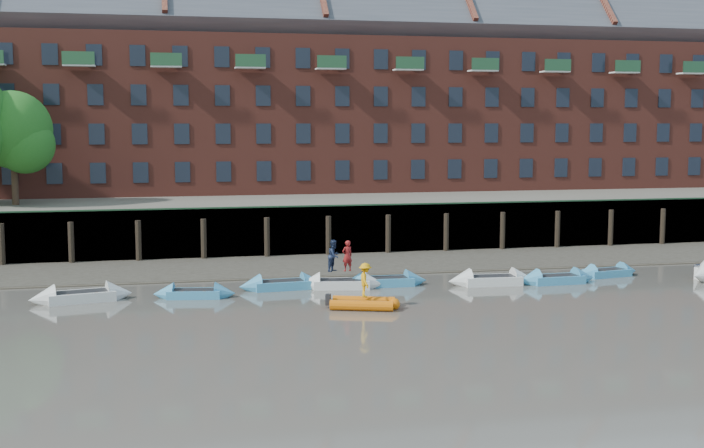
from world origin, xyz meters
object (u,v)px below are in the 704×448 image
object	(u,v)px
rowboat_4	(386,281)
person_rib_crew	(365,280)
rowboat_2	(282,285)
rowboat_0	(81,296)
rowboat_5	(492,280)
rowboat_1	(194,294)
rowboat_3	(341,284)
rowboat_7	(607,273)
person_rower_b	(334,256)
person_rower_a	(347,256)
rowboat_6	(557,279)
rib_tender	(366,303)

from	to	relation	value
rowboat_4	person_rib_crew	distance (m)	5.88
rowboat_2	rowboat_4	bearing A→B (deg)	-7.12
rowboat_0	rowboat_5	world-z (taller)	rowboat_0
rowboat_5	rowboat_1	bearing A→B (deg)	-176.34
rowboat_3	rowboat_7	world-z (taller)	rowboat_3
rowboat_1	rowboat_3	world-z (taller)	rowboat_3
rowboat_5	person_rower_b	xyz separation A→B (m)	(-8.42, 0.82, 1.47)
rowboat_5	person_rower_a	distance (m)	7.90
rowboat_1	person_rower_a	xyz separation A→B (m)	(7.95, 1.02, 1.48)
rowboat_3	person_rib_crew	world-z (taller)	person_rib_crew
rowboat_2	rowboat_6	world-z (taller)	rowboat_2
rowboat_4	rowboat_6	bearing A→B (deg)	-6.53
rowboat_2	rib_tender	bearing A→B (deg)	-65.35
rowboat_2	rowboat_4	size ratio (longest dim) A/B	1.01
rowboat_3	rib_tender	bearing A→B (deg)	-79.75
rowboat_5	rib_tender	xyz separation A→B (m)	(-7.96, -4.51, -0.00)
rib_tender	person_rower_a	size ratio (longest dim) A/B	2.03
person_rower_a	person_rib_crew	world-z (taller)	person_rower_a
rowboat_2	rowboat_7	bearing A→B (deg)	-5.17
rowboat_7	person_rower_b	xyz separation A→B (m)	(-15.72, -0.24, 1.51)
rowboat_4	rowboat_0	bearing A→B (deg)	-175.34
rowboat_7	person_rower_b	world-z (taller)	person_rower_b
rowboat_4	rib_tender	size ratio (longest dim) A/B	1.37
rowboat_0	rowboat_6	xyz separation A→B (m)	(24.65, -0.33, -0.02)
rowboat_5	rowboat_7	distance (m)	7.38
rowboat_1	rowboat_4	world-z (taller)	rowboat_4
rowboat_0	rowboat_5	distance (m)	21.07
rowboat_5	person_rower_b	world-z (taller)	person_rower_b
rowboat_4	person_rower_a	bearing A→B (deg)	-175.22
rowboat_0	person_rower_b	distance (m)	12.76
rowboat_3	rowboat_4	world-z (taller)	rowboat_3
rowboat_1	rowboat_3	size ratio (longest dim) A/B	0.90
rowboat_4	person_rower_b	xyz separation A→B (m)	(-2.81, -0.08, 1.49)
rowboat_2	person_rower_b	bearing A→B (deg)	-11.03
rowboat_6	person_rib_crew	world-z (taller)	person_rib_crew
rowboat_3	person_rower_a	world-z (taller)	person_rower_a
rowboat_6	rib_tender	xyz separation A→B (m)	(-11.54, -4.15, 0.01)
rowboat_0	person_rower_a	world-z (taller)	person_rower_a
rowboat_6	person_rib_crew	xyz separation A→B (m)	(-11.52, -4.03, 1.10)
rowboat_1	rowboat_6	xyz separation A→B (m)	(19.26, -0.10, 0.02)
rowboat_2	person_rower_a	xyz separation A→B (m)	(3.43, -0.33, 1.46)
rowboat_3	rowboat_7	bearing A→B (deg)	10.49
rowboat_5	rowboat_6	distance (m)	3.60
rowboat_3	person_rower_a	distance (m)	1.50
rib_tender	person_rib_crew	bearing A→B (deg)	102.66
rowboat_0	rowboat_7	size ratio (longest dim) A/B	1.21
rowboat_5	rowboat_6	world-z (taller)	rowboat_5
person_rower_a	person_rib_crew	bearing A→B (deg)	68.68
rowboat_3	rowboat_5	size ratio (longest dim) A/B	0.97
rowboat_4	person_rower_b	size ratio (longest dim) A/B	2.69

